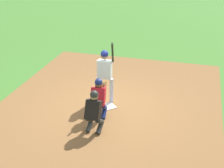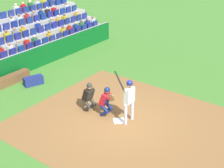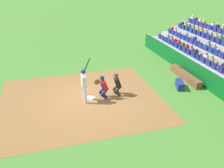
{
  "view_description": "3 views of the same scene",
  "coord_description": "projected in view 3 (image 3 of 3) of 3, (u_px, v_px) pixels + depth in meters",
  "views": [
    {
      "loc": [
        2.63,
        -8.98,
        5.18
      ],
      "look_at": [
        0.15,
        -0.04,
        0.87
      ],
      "focal_mm": 51.82,
      "sensor_mm": 36.0,
      "label": 1
    },
    {
      "loc": [
        9.31,
        6.6,
        7.16
      ],
      "look_at": [
        -0.33,
        -0.58,
        1.36
      ],
      "focal_mm": 53.52,
      "sensor_mm": 36.0,
      "label": 2
    },
    {
      "loc": [
        -11.44,
        2.08,
        6.41
      ],
      "look_at": [
        -0.23,
        -1.16,
        0.82
      ],
      "focal_mm": 38.91,
      "sensor_mm": 36.0,
      "label": 3
    }
  ],
  "objects": [
    {
      "name": "dugout_wall",
      "position": [
        201.0,
        75.0,
        14.68
      ],
      "size": [
        16.47,
        0.24,
        1.18
      ],
      "color": "#0B591E",
      "rests_on": "ground_plane"
    },
    {
      "name": "home_plate_umpire",
      "position": [
        117.0,
        83.0,
        13.3
      ],
      "size": [
        0.49,
        0.49,
        1.31
      ],
      "color": "#2D2D29",
      "rests_on": "ground_plane"
    },
    {
      "name": "batter_at_plate",
      "position": [
        84.0,
        81.0,
        12.45
      ],
      "size": [
        0.71,
        0.58,
        2.25
      ],
      "color": "silver",
      "rests_on": "ground_plane"
    },
    {
      "name": "home_plate_marker",
      "position": [
        90.0,
        98.0,
        13.19
      ],
      "size": [
        0.62,
        0.62,
        0.02
      ],
      "primitive_type": "cube",
      "rotation": [
        0.0,
        0.0,
        0.79
      ],
      "color": "white",
      "rests_on": "infield_dirt_patch"
    },
    {
      "name": "infield_dirt_patch",
      "position": [
        81.0,
        100.0,
        13.07
      ],
      "size": [
        7.26,
        8.47,
        0.01
      ],
      "primitive_type": "cube",
      "rotation": [
        0.0,
        0.0,
        -0.0
      ],
      "color": "olive",
      "rests_on": "ground_plane"
    },
    {
      "name": "ground_plane",
      "position": [
        90.0,
        98.0,
        13.2
      ],
      "size": [
        160.0,
        160.0,
        0.0
      ],
      "primitive_type": "plane",
      "color": "#478130"
    },
    {
      "name": "dugout_bench",
      "position": [
        185.0,
        76.0,
        15.42
      ],
      "size": [
        3.13,
        0.4,
        0.44
      ],
      "primitive_type": "cube",
      "color": "brown",
      "rests_on": "ground_plane"
    },
    {
      "name": "water_bottle_on_bench",
      "position": [
        180.0,
        67.0,
        15.96
      ],
      "size": [
        0.07,
        0.07,
        0.22
      ],
      "primitive_type": "cylinder",
      "color": "#CE501C",
      "rests_on": "dugout_bench"
    },
    {
      "name": "catcher_crouching",
      "position": [
        103.0,
        85.0,
        12.99
      ],
      "size": [
        0.49,
        0.74,
        1.3
      ],
      "color": "navy",
      "rests_on": "ground_plane"
    },
    {
      "name": "equipment_duffel_bag",
      "position": [
        180.0,
        85.0,
        14.24
      ],
      "size": [
        1.01,
        0.65,
        0.43
      ],
      "primitive_type": "cube",
      "rotation": [
        0.0,
        0.0,
        -0.33
      ],
      "color": "navy",
      "rests_on": "ground_plane"
    }
  ]
}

